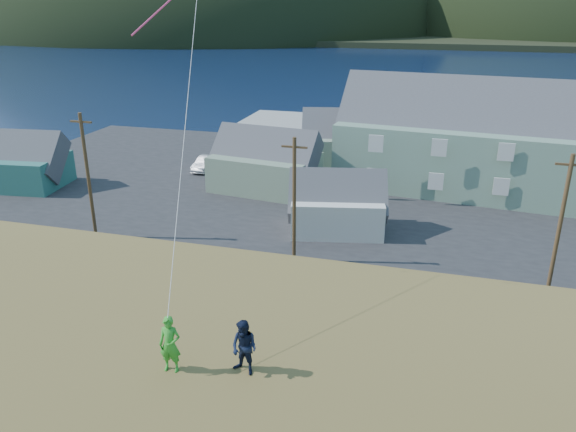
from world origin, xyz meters
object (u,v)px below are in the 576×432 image
(wharf, at_px, (339,128))
(lodge, at_px, (539,145))
(shed_palegreen_far, at_px, (355,141))
(kite_flyer_green, at_px, (170,344))
(shed_teal, at_px, (20,162))
(shed_palegreen_near, at_px, (265,163))
(kite_flyer_navy, at_px, (244,348))
(shed_white, at_px, (337,204))

(wharf, bearing_deg, lodge, -44.67)
(wharf, relative_size, shed_palegreen_far, 2.25)
(wharf, height_order, kite_flyer_green, kite_flyer_green)
(kite_flyer_green, bearing_deg, lodge, 64.28)
(shed_teal, relative_size, shed_palegreen_near, 0.85)
(shed_teal, relative_size, kite_flyer_navy, 5.81)
(shed_white, bearing_deg, kite_flyer_navy, -96.36)
(shed_white, xyz_separation_m, kite_flyer_green, (0.82, -26.97, 5.81))
(kite_flyer_green, bearing_deg, wharf, 90.27)
(shed_palegreen_far, distance_m, kite_flyer_green, 44.22)
(lodge, distance_m, shed_teal, 45.03)
(shed_white, bearing_deg, wharf, 88.45)
(shed_teal, xyz_separation_m, shed_white, (29.26, -2.58, -0.17))
(shed_palegreen_far, height_order, kite_flyer_navy, kite_flyer_navy)
(shed_white, bearing_deg, kite_flyer_green, -100.25)
(kite_flyer_green, bearing_deg, shed_teal, 129.23)
(shed_teal, height_order, shed_palegreen_far, shed_palegreen_far)
(lodge, bearing_deg, wharf, 141.67)
(shed_palegreen_near, height_order, kite_flyer_green, kite_flyer_green)
(shed_teal, relative_size, shed_white, 1.09)
(lodge, xyz_separation_m, shed_white, (-14.66, -12.23, -2.41))
(shed_white, bearing_deg, lodge, 27.85)
(shed_palegreen_near, distance_m, shed_white, 10.98)
(shed_teal, bearing_deg, shed_white, -11.87)
(shed_teal, distance_m, shed_white, 29.38)
(shed_palegreen_far, bearing_deg, kite_flyer_green, -98.67)
(wharf, distance_m, lodge, 29.37)
(kite_flyer_green, bearing_deg, shed_white, 85.47)
(shed_teal, distance_m, shed_palegreen_near, 21.94)
(wharf, relative_size, kite_flyer_green, 17.20)
(wharf, distance_m, kite_flyer_navy, 60.34)
(lodge, relative_size, shed_teal, 4.08)
(shed_white, height_order, kite_flyer_green, kite_flyer_green)
(shed_white, xyz_separation_m, kite_flyer_navy, (2.62, -26.57, 5.78))
(shed_teal, relative_size, kite_flyer_green, 5.59)
(shed_teal, height_order, shed_palegreen_near, shed_palegreen_near)
(wharf, height_order, kite_flyer_navy, kite_flyer_navy)
(shed_teal, relative_size, shed_palegreen_far, 0.73)
(kite_flyer_green, bearing_deg, kite_flyer_navy, 6.25)
(wharf, relative_size, lodge, 0.75)
(shed_palegreen_near, bearing_deg, shed_white, -36.23)
(lodge, height_order, shed_palegreen_far, lodge)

